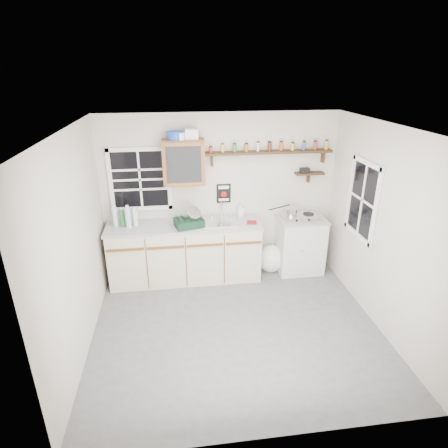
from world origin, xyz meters
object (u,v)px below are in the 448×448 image
object	(u,v)px
main_cabinet	(185,251)
spice_shelf	(270,151)
hotplate	(300,216)
upper_cabinet	(184,162)
dish_rack	(190,220)
right_cabinet	(300,244)

from	to	relation	value
main_cabinet	spice_shelf	xyz separation A→B (m)	(1.32, 0.21, 1.47)
spice_shelf	hotplate	distance (m)	1.11
upper_cabinet	dish_rack	xyz separation A→B (m)	(0.05, -0.24, -0.81)
main_cabinet	hotplate	size ratio (longest dim) A/B	4.18
hotplate	dish_rack	bearing A→B (deg)	-177.82
upper_cabinet	dish_rack	size ratio (longest dim) A/B	1.41
spice_shelf	hotplate	xyz separation A→B (m)	(0.46, -0.21, -0.99)
dish_rack	upper_cabinet	bearing A→B (deg)	88.04
right_cabinet	upper_cabinet	distance (m)	2.26
spice_shelf	dish_rack	bearing A→B (deg)	-166.07
dish_rack	hotplate	xyz separation A→B (m)	(1.70, 0.10, -0.07)
main_cabinet	upper_cabinet	world-z (taller)	upper_cabinet
spice_shelf	hotplate	size ratio (longest dim) A/B	3.45
right_cabinet	spice_shelf	world-z (taller)	spice_shelf
upper_cabinet	spice_shelf	xyz separation A→B (m)	(1.29, 0.07, 0.11)
right_cabinet	dish_rack	xyz separation A→B (m)	(-1.75, -0.12, 0.56)
main_cabinet	hotplate	xyz separation A→B (m)	(1.79, 0.01, 0.49)
hotplate	spice_shelf	bearing A→B (deg)	154.78
upper_cabinet	hotplate	bearing A→B (deg)	-4.51
dish_rack	hotplate	size ratio (longest dim) A/B	0.84
spice_shelf	right_cabinet	bearing A→B (deg)	-20.16
main_cabinet	right_cabinet	world-z (taller)	main_cabinet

